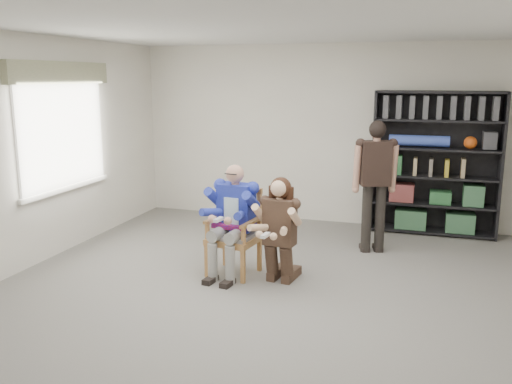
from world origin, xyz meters
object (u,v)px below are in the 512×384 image
(bookshelf, at_px, (435,164))
(standing_man, at_px, (375,188))
(seated_man, at_px, (233,220))
(kneeling_woman, at_px, (279,232))
(armchair, at_px, (233,233))

(bookshelf, height_order, standing_man, bookshelf)
(seated_man, bearing_deg, kneeling_woman, -4.23)
(seated_man, xyz_separation_m, standing_man, (1.48, 1.35, 0.21))
(kneeling_woman, relative_size, standing_man, 0.69)
(seated_man, bearing_deg, armchair, 0.00)
(kneeling_woman, height_order, standing_man, standing_man)
(bookshelf, relative_size, standing_man, 1.20)
(bookshelf, bearing_deg, seated_man, -131.63)
(armchair, distance_m, kneeling_woman, 0.60)
(armchair, xyz_separation_m, seated_man, (0.00, 0.00, 0.15))
(armchair, relative_size, seated_man, 0.77)
(seated_man, relative_size, bookshelf, 0.63)
(seated_man, bearing_deg, bookshelf, 55.83)
(kneeling_woman, distance_m, bookshelf, 3.14)
(kneeling_woman, bearing_deg, bookshelf, 65.35)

